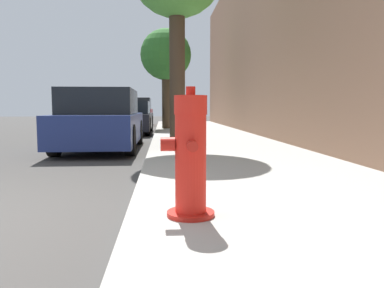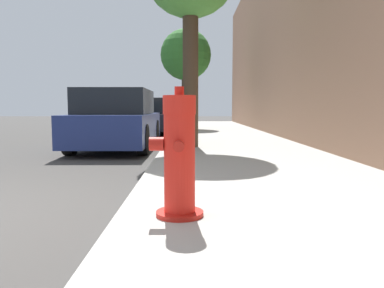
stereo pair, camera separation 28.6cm
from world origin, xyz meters
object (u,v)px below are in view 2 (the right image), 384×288
at_px(fire_hydrant, 179,158).
at_px(parked_car_mid, 149,118).
at_px(parked_car_near, 117,121).
at_px(street_tree_far, 186,56).
at_px(parked_car_far, 157,112).

height_order(fire_hydrant, parked_car_mid, parked_car_mid).
relative_size(parked_car_near, street_tree_far, 1.01).
xyz_separation_m(parked_car_near, parked_car_far, (-0.08, 11.73, 0.05)).
distance_m(parked_car_mid, street_tree_far, 2.97).
relative_size(parked_car_far, street_tree_far, 0.97).
bearing_deg(parked_car_far, fire_hydrant, -84.47).
bearing_deg(street_tree_far, fire_hydrant, -89.60).
relative_size(parked_car_mid, street_tree_far, 1.03).
distance_m(fire_hydrant, parked_car_near, 6.29).
bearing_deg(parked_car_far, parked_car_near, -89.60).
relative_size(fire_hydrant, street_tree_far, 0.25).
bearing_deg(parked_car_near, fire_hydrant, -74.85).
bearing_deg(parked_car_near, parked_car_far, 90.40).
distance_m(parked_car_far, street_tree_far, 6.05).
distance_m(fire_hydrant, parked_car_mid, 11.68).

